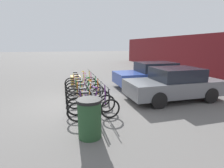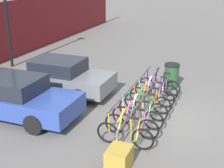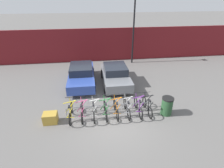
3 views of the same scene
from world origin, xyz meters
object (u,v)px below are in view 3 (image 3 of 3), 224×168
(bike_rack, at_px, (110,106))
(car_blue, at_px, (82,75))
(bicycle_purple, at_px, (138,107))
(bicycle_orange, at_px, (116,109))
(car_grey, at_px, (115,75))
(bicycle_green, at_px, (105,110))
(lamp_post, at_px, (134,25))
(bicycle_silver, at_px, (127,108))
(bicycle_white, at_px, (94,111))
(bicycle_black, at_px, (147,106))
(bicycle_yellow, at_px, (71,112))
(cargo_crate, at_px, (50,118))
(trash_bin, at_px, (167,106))
(bicycle_pink, at_px, (82,111))

(bike_rack, bearing_deg, car_blue, 111.80)
(bike_rack, xyz_separation_m, bicycle_purple, (1.58, -0.15, -0.12))
(bicycle_orange, bearing_deg, car_grey, 84.25)
(bicycle_green, height_order, bicycle_purple, same)
(lamp_post, bearing_deg, bicycle_orange, -109.35)
(car_blue, relative_size, lamp_post, 0.71)
(bicycle_green, height_order, lamp_post, lamp_post)
(bicycle_orange, relative_size, bicycle_silver, 1.00)
(bike_rack, xyz_separation_m, bicycle_white, (-0.89, -0.15, -0.12))
(bicycle_silver, bearing_deg, bicycle_green, 176.68)
(bicycle_orange, xyz_separation_m, car_grey, (0.53, 3.74, 0.31))
(bicycle_white, bearing_deg, bike_rack, 9.85)
(bike_rack, height_order, bicycle_orange, bicycle_orange)
(bike_rack, xyz_separation_m, car_grey, (0.86, 3.59, 0.19))
(bicycle_green, height_order, car_blue, car_blue)
(bicycle_purple, xyz_separation_m, car_grey, (-0.72, 3.74, 0.31))
(car_blue, bearing_deg, bike_rack, -68.20)
(bicycle_white, height_order, car_grey, car_grey)
(bicycle_green, xyz_separation_m, bicycle_black, (2.34, 0.00, 0.00))
(bicycle_yellow, height_order, bicycle_orange, same)
(car_blue, bearing_deg, bicycle_silver, -58.46)
(bike_rack, xyz_separation_m, cargo_crate, (-3.12, -0.35, -0.22))
(lamp_post, bearing_deg, bike_rack, -111.83)
(bicycle_silver, height_order, cargo_crate, bicycle_silver)
(bicycle_yellow, height_order, bicycle_silver, same)
(bicycle_silver, xyz_separation_m, car_grey, (-0.08, 3.74, 0.31))
(trash_bin, bearing_deg, bike_rack, 171.85)
(bike_rack, bearing_deg, cargo_crate, -173.66)
(bicycle_purple, bearing_deg, bicycle_black, 1.03)
(bicycle_green, height_order, cargo_crate, bicycle_green)
(bicycle_black, relative_size, trash_bin, 1.66)
(bicycle_purple, height_order, car_blue, car_blue)
(car_blue, distance_m, car_grey, 2.48)
(bicycle_orange, xyz_separation_m, bicycle_silver, (0.61, 0.00, 0.00))
(bicycle_orange, relative_size, cargo_crate, 2.44)
(bicycle_green, xyz_separation_m, lamp_post, (3.38, 7.97, 3.11))
(bicycle_white, distance_m, bicycle_silver, 1.83)
(bicycle_pink, relative_size, bicycle_white, 1.00)
(bike_rack, distance_m, cargo_crate, 3.15)
(bicycle_orange, bearing_deg, bicycle_pink, -177.68)
(cargo_crate, bearing_deg, bicycle_purple, 2.41)
(bicycle_black, height_order, car_grey, car_grey)
(bicycle_silver, distance_m, cargo_crate, 4.07)
(bicycle_silver, xyz_separation_m, bicycle_purple, (0.64, 0.00, 0.00))
(bike_rack, distance_m, bicycle_pink, 1.51)
(bicycle_pink, height_order, bicycle_orange, same)
(bicycle_yellow, relative_size, bicycle_white, 1.00)
(trash_bin, bearing_deg, cargo_crate, 179.10)
(car_grey, relative_size, cargo_crate, 5.91)
(bicycle_silver, distance_m, car_grey, 3.75)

